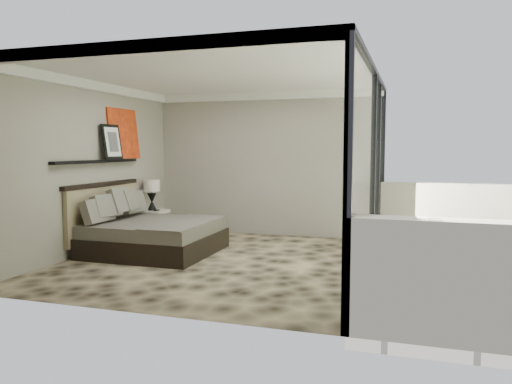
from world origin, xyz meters
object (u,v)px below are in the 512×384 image
(ottoman, at_px, (499,249))
(lounger, at_px, (438,265))
(bed, at_px, (149,233))
(table_lamp, at_px, (152,191))
(nightstand, at_px, (154,225))

(ottoman, distance_m, lounger, 1.34)
(bed, bearing_deg, lounger, -4.57)
(bed, relative_size, ottoman, 3.69)
(lounger, bearing_deg, bed, 160.43)
(table_lamp, bearing_deg, ottoman, -6.28)
(bed, height_order, ottoman, bed)
(nightstand, relative_size, ottoman, 0.87)
(ottoman, bearing_deg, table_lamp, 173.72)
(nightstand, height_order, ottoman, ottoman)
(nightstand, bearing_deg, table_lamp, -136.25)
(bed, bearing_deg, table_lamp, 117.32)
(lounger, bearing_deg, nightstand, 146.65)
(table_lamp, xyz_separation_m, lounger, (5.16, -1.68, -0.70))
(table_lamp, relative_size, ottoman, 1.10)
(nightstand, height_order, table_lamp, table_lamp)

